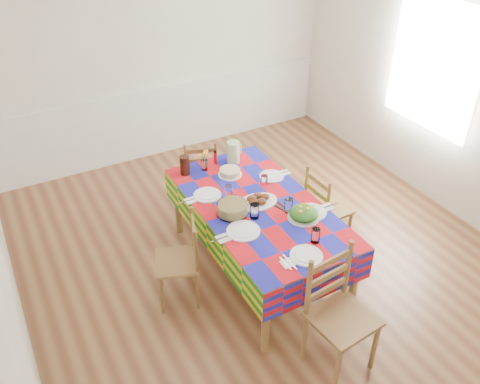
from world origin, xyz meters
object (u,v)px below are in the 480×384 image
(chair_near, at_px, (339,315))
(chair_far, at_px, (201,173))
(green_pitcher, at_px, (233,152))
(chair_right, at_px, (325,209))
(chair_left, at_px, (181,261))
(meat_platter, at_px, (258,200))
(tea_pitcher, at_px, (185,165))
(dining_table, at_px, (258,212))

(chair_near, xyz_separation_m, chair_far, (-0.01, 2.44, -0.09))
(green_pitcher, distance_m, chair_right, 1.08)
(chair_left, bearing_deg, green_pitcher, 149.26)
(meat_platter, distance_m, green_pitcher, 0.77)
(chair_near, bearing_deg, chair_left, 116.86)
(green_pitcher, xyz_separation_m, tea_pitcher, (-0.52, 0.02, -0.02))
(tea_pitcher, xyz_separation_m, chair_right, (1.14, -0.80, -0.41))
(green_pitcher, relative_size, chair_right, 0.26)
(chair_near, height_order, chair_far, chair_near)
(green_pitcher, bearing_deg, chair_right, -51.47)
(green_pitcher, distance_m, chair_far, 0.66)
(green_pitcher, bearing_deg, chair_left, -139.78)
(chair_far, height_order, chair_right, chair_right)
(dining_table, bearing_deg, green_pitcher, 78.66)
(chair_far, distance_m, chair_right, 1.46)
(green_pitcher, height_order, tea_pitcher, green_pitcher)
(green_pitcher, height_order, chair_near, chair_near)
(chair_left, bearing_deg, chair_far, 167.39)
(dining_table, distance_m, chair_near, 1.23)
(chair_left, bearing_deg, meat_platter, 112.05)
(dining_table, distance_m, chair_left, 0.81)
(meat_platter, bearing_deg, tea_pitcher, 116.03)
(meat_platter, bearing_deg, chair_left, -176.99)
(chair_left, xyz_separation_m, chair_right, (1.55, 0.01, 0.01))
(tea_pitcher, distance_m, chair_near, 2.08)
(tea_pitcher, xyz_separation_m, chair_left, (-0.41, -0.81, -0.42))
(dining_table, height_order, meat_platter, meat_platter)
(meat_platter, xyz_separation_m, chair_right, (0.76, -0.03, -0.35))
(tea_pitcher, height_order, chair_near, chair_near)
(dining_table, xyz_separation_m, green_pitcher, (0.16, 0.78, 0.20))
(dining_table, xyz_separation_m, chair_near, (-0.00, -1.22, -0.16))
(chair_far, relative_size, chair_left, 0.98)
(chair_far, height_order, chair_left, chair_left)
(green_pitcher, bearing_deg, meat_platter, -100.98)
(chair_left, distance_m, chair_right, 1.55)
(chair_right, bearing_deg, dining_table, 88.12)
(chair_far, distance_m, chair_left, 1.46)
(tea_pitcher, bearing_deg, dining_table, -65.41)
(green_pitcher, xyz_separation_m, chair_near, (-0.16, -1.99, -0.36))
(dining_table, bearing_deg, meat_platter, 69.43)
(chair_right, bearing_deg, chair_near, 145.52)
(dining_table, xyz_separation_m, chair_far, (-0.01, 1.23, -0.25))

